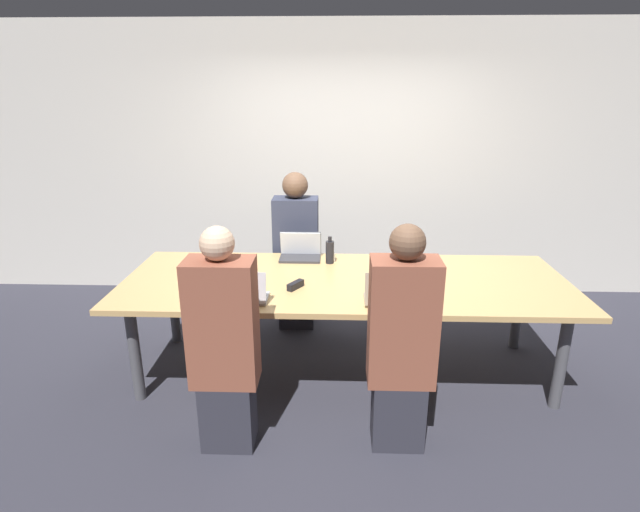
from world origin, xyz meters
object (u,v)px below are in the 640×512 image
at_px(person_near_left, 224,346).
at_px(cup_far_midleft, 331,257).
at_px(laptop_near_midright, 390,295).
at_px(stapler, 295,285).
at_px(laptop_near_left, 243,293).
at_px(laptop_far_midleft, 300,251).
at_px(person_far_midleft, 296,254).
at_px(person_near_midright, 402,344).
at_px(bottle_near_left, 210,281).
at_px(bottle_far_midleft, 330,252).

bearing_deg(person_near_left, cup_far_midleft, -115.72).
distance_m(laptop_near_midright, stapler, 0.70).
xyz_separation_m(laptop_near_left, stapler, (0.33, 0.25, -0.04)).
bearing_deg(stapler, laptop_far_midleft, 123.94).
relative_size(laptop_far_midleft, laptop_near_left, 1.07).
relative_size(person_far_midleft, laptop_near_midright, 4.35).
height_order(laptop_near_midright, person_near_left, person_near_left).
relative_size(laptop_far_midleft, person_near_midright, 0.24).
distance_m(laptop_far_midleft, bottle_near_left, 0.98).
bearing_deg(cup_far_midleft, person_far_midleft, 128.17).
bearing_deg(laptop_near_midright, stapler, -21.37).
bearing_deg(cup_far_midleft, laptop_near_left, -124.31).
bearing_deg(person_near_left, laptop_near_left, -95.55).
distance_m(laptop_near_left, bottle_near_left, 0.29).
relative_size(cup_far_midleft, person_near_midright, 0.05).
height_order(laptop_far_midleft, bottle_far_midleft, bottle_far_midleft).
xyz_separation_m(bottle_far_midleft, laptop_near_midright, (0.41, -0.81, -0.03)).
bearing_deg(person_near_midright, person_near_left, 2.44).
relative_size(laptop_near_midright, person_near_midright, 0.23).
distance_m(bottle_far_midleft, laptop_near_left, 0.99).
bearing_deg(person_near_midright, laptop_far_midleft, -62.17).
xyz_separation_m(bottle_far_midleft, stapler, (-0.24, -0.56, -0.07)).
distance_m(laptop_far_midleft, person_near_left, 1.43).
xyz_separation_m(laptop_near_left, person_near_left, (-0.04, -0.44, -0.16)).
bearing_deg(cup_far_midleft, laptop_far_midleft, 160.76).
height_order(laptop_far_midleft, stapler, laptop_far_midleft).
bearing_deg(bottle_far_midleft, person_far_midleft, 125.78).
bearing_deg(person_near_left, stapler, -118.21).
xyz_separation_m(laptop_near_midright, laptop_near_left, (-0.98, -0.00, -0.00)).
xyz_separation_m(cup_far_midleft, person_near_left, (-0.62, -1.28, -0.13)).
height_order(cup_far_midleft, bottle_near_left, bottle_near_left).
distance_m(laptop_far_midleft, laptop_near_left, 0.98).
bearing_deg(person_near_midright, bottle_near_left, -22.62).
distance_m(person_near_midright, laptop_near_left, 1.10).
distance_m(person_near_left, stapler, 0.80).
relative_size(person_near_left, bottle_near_left, 6.57).
xyz_separation_m(person_far_midleft, laptop_near_midright, (0.72, -1.25, 0.13)).
relative_size(person_near_midright, stapler, 9.58).
bearing_deg(person_near_midright, stapler, -43.39).
xyz_separation_m(laptop_far_midleft, laptop_near_midright, (0.66, -0.93, 0.00)).
bearing_deg(laptop_far_midleft, laptop_near_left, -108.70).
bearing_deg(laptop_near_midright, laptop_near_left, 0.07).
height_order(laptop_far_midleft, person_far_midleft, person_far_midleft).
height_order(person_far_midleft, bottle_near_left, person_far_midleft).
xyz_separation_m(cup_far_midleft, bottle_far_midleft, (-0.01, -0.03, 0.06)).
bearing_deg(stapler, laptop_near_left, -109.56).
bearing_deg(laptop_near_left, bottle_near_left, -27.94).
bearing_deg(bottle_far_midleft, laptop_far_midleft, 155.14).
height_order(laptop_near_midright, person_near_midright, person_near_midright).
height_order(laptop_far_midleft, laptop_near_left, laptop_near_left).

